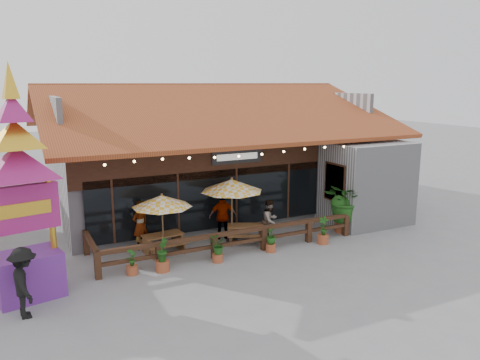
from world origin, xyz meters
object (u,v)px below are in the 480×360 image
umbrella_right (232,186)px  tropical_plant (344,200)px  umbrella_left (162,201)px  pedestrian (24,283)px  picnic_table_right (246,230)px  thai_sign_tower (18,169)px  picnic_table_left (163,240)px

umbrella_right → tropical_plant: (4.66, -0.95, -0.88)m
umbrella_left → pedestrian: 5.51m
picnic_table_right → thai_sign_tower: bearing=-169.2°
picnic_table_right → tropical_plant: size_ratio=0.75×
picnic_table_left → thai_sign_tower: size_ratio=0.22×
pedestrian → picnic_table_left: bearing=-63.7°
umbrella_left → pedestrian: bearing=-148.7°
umbrella_right → picnic_table_right: 1.86m
umbrella_left → tropical_plant: size_ratio=1.18×
picnic_table_right → pedestrian: size_ratio=0.93×
pedestrian → umbrella_left: bearing=-65.6°
umbrella_right → picnic_table_right: (0.46, -0.28, -1.78)m
picnic_table_left → pedestrian: bearing=-146.9°
picnic_table_left → picnic_table_right: 3.26m
thai_sign_tower → umbrella_left: bearing=19.0°
umbrella_left → picnic_table_left: size_ratio=1.79×
picnic_table_left → picnic_table_right: size_ratio=0.88×
thai_sign_tower → umbrella_right: bearing=13.6°
umbrella_left → pedestrian: (-4.63, -2.81, -1.03)m
umbrella_right → tropical_plant: 4.83m
umbrella_left → tropical_plant: bearing=-5.5°
umbrella_right → thai_sign_tower: (-7.34, -1.77, 1.55)m
picnic_table_left → picnic_table_right: (3.24, -0.30, -0.01)m
picnic_table_right → pedestrian: (-7.93, -2.76, 0.50)m
umbrella_left → picnic_table_left: umbrella_left is taller
picnic_table_left → picnic_table_right: picnic_table_left is taller
umbrella_left → thai_sign_tower: size_ratio=0.39×
picnic_table_right → tropical_plant: bearing=-9.1°
picnic_table_left → umbrella_left: bearing=-104.2°
picnic_table_right → umbrella_left: bearing=179.1°
picnic_table_left → pedestrian: pedestrian is taller
picnic_table_left → umbrella_right: bearing=-0.4°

